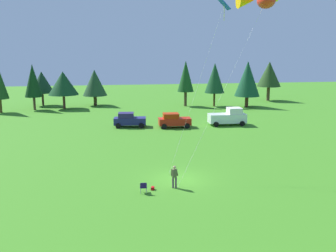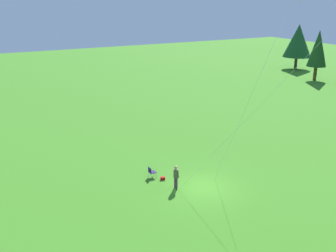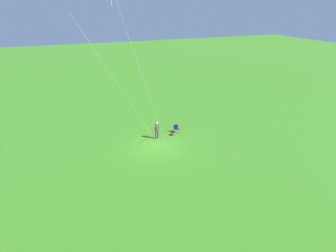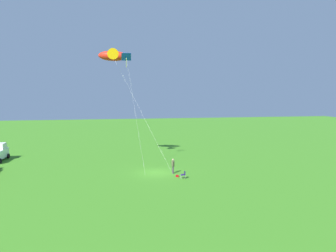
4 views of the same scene
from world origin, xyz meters
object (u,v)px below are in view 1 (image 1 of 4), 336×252
(backpack_on_grass, at_px, (153,188))
(kite_large_fish, at_px, (261,1))
(person_kite_flyer, at_px, (174,175))
(kite_diamond_blue, at_px, (223,9))
(car_red_sedan, at_px, (174,120))
(truck_white_pickup, at_px, (228,117))
(folding_chair, at_px, (143,187))
(car_navy_hatch, at_px, (129,120))

(backpack_on_grass, bearing_deg, kite_large_fish, 32.81)
(person_kite_flyer, xyz_separation_m, backpack_on_grass, (-1.68, -0.16, -0.91))
(backpack_on_grass, bearing_deg, kite_diamond_blue, 37.92)
(backpack_on_grass, xyz_separation_m, kite_diamond_blue, (6.58, 5.12, 13.45))
(car_red_sedan, distance_m, truck_white_pickup, 7.61)
(folding_chair, distance_m, kite_large_fish, 19.37)
(car_red_sedan, relative_size, kite_large_fish, 0.28)
(truck_white_pickup, height_order, kite_large_fish, kite_large_fish)
(car_red_sedan, bearing_deg, person_kite_flyer, 82.00)
(folding_chair, height_order, car_navy_hatch, car_navy_hatch)
(folding_chair, height_order, truck_white_pickup, truck_white_pickup)
(folding_chair, distance_m, backpack_on_grass, 1.01)
(folding_chair, xyz_separation_m, truck_white_pickup, (13.72, 23.47, 0.61))
(person_kite_flyer, bearing_deg, car_navy_hatch, 5.37)
(truck_white_pickup, distance_m, kite_large_fish, 21.07)
(car_red_sedan, xyz_separation_m, truck_white_pickup, (7.59, 0.51, 0.15))
(person_kite_flyer, height_order, kite_large_fish, kite_large_fish)
(car_red_sedan, height_order, kite_large_fish, kite_large_fish)
(backpack_on_grass, relative_size, kite_diamond_blue, 0.02)
(car_navy_hatch, xyz_separation_m, kite_diamond_blue, (6.99, -18.55, 12.61))
(person_kite_flyer, relative_size, kite_large_fish, 0.11)
(backpack_on_grass, bearing_deg, car_navy_hatch, 90.99)
(folding_chair, distance_m, truck_white_pickup, 27.20)
(truck_white_pickup, bearing_deg, car_navy_hatch, 177.29)
(car_navy_hatch, bearing_deg, car_red_sedan, 173.12)
(folding_chair, bearing_deg, backpack_on_grass, -51.01)
(car_navy_hatch, bearing_deg, person_kite_flyer, 100.59)
(person_kite_flyer, relative_size, backpack_on_grass, 5.44)
(car_navy_hatch, distance_m, car_red_sedan, 5.94)
(backpack_on_grass, bearing_deg, person_kite_flyer, 5.37)
(person_kite_flyer, bearing_deg, truck_white_pickup, -26.12)
(backpack_on_grass, relative_size, truck_white_pickup, 0.06)
(backpack_on_grass, bearing_deg, folding_chair, -142.58)
(kite_diamond_blue, bearing_deg, truck_white_pickup, 70.20)
(person_kite_flyer, relative_size, car_navy_hatch, 0.40)
(backpack_on_grass, relative_size, car_navy_hatch, 0.07)
(person_kite_flyer, height_order, kite_diamond_blue, kite_diamond_blue)
(person_kite_flyer, height_order, car_red_sedan, car_red_sedan)
(person_kite_flyer, relative_size, car_red_sedan, 0.41)
(kite_large_fish, distance_m, kite_diamond_blue, 4.36)
(folding_chair, relative_size, kite_large_fish, 0.05)
(car_navy_hatch, relative_size, car_red_sedan, 1.03)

